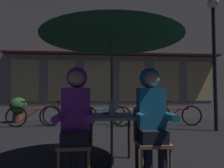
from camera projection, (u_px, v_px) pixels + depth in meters
name	position (u px, v px, depth m)	size (l,w,h in m)	color
ground_plane	(112.00, 166.00, 2.79)	(60.00, 60.00, 0.00)	black
cafe_table	(112.00, 122.00, 2.82)	(0.72, 0.72, 0.74)	#B2AD9E
patio_umbrella	(112.00, 28.00, 2.89)	(2.10, 2.10, 2.31)	#4C4C51
lantern	(112.00, 107.00, 2.77)	(0.11, 0.11, 0.23)	white
chair_left	(76.00, 139.00, 2.41)	(0.40, 0.40, 0.87)	olive
chair_right	(151.00, 137.00, 2.48)	(0.40, 0.40, 0.87)	olive
person_left_hooded	(76.00, 111.00, 2.37)	(0.45, 0.56, 1.40)	black
person_right_hooded	(151.00, 110.00, 2.44)	(0.45, 0.56, 1.40)	black
shopfront_building	(114.00, 47.00, 8.36)	(10.00, 0.93, 6.20)	#9E9389
street_lamp	(214.00, 37.00, 5.54)	(0.32, 0.32, 3.88)	black
bicycle_nearest	(33.00, 116.00, 6.10)	(1.68, 0.17, 0.84)	black
bicycle_second	(67.00, 115.00, 6.31)	(1.67, 0.32, 0.84)	black
bicycle_third	(102.00, 115.00, 6.41)	(1.64, 0.44, 0.84)	black
bicycle_fourth	(136.00, 115.00, 6.28)	(1.64, 0.44, 0.84)	black
bicycle_fifth	(176.00, 115.00, 6.38)	(1.66, 0.36, 0.84)	black
book	(110.00, 113.00, 2.96)	(0.20, 0.14, 0.02)	#661E7A
potted_plant	(18.00, 108.00, 7.04)	(0.60, 0.60, 0.92)	brown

